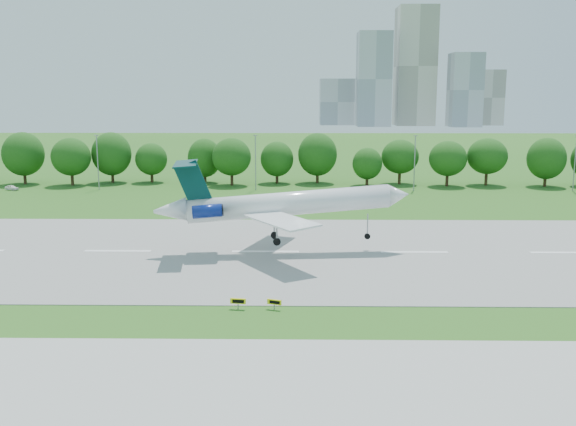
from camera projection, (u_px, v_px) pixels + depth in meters
The scene contains 9 objects.
ground at pixel (46, 314), 61.98m from camera, with size 600.00×600.00×0.00m, color #235616.
runway at pixel (118, 251), 86.55m from camera, with size 400.00×45.00×0.08m, color gray.
tree_line at pixel (195, 158), 151.32m from camera, with size 288.40×8.40×10.40m.
light_poles at pixel (176, 162), 141.50m from camera, with size 175.90×0.25×12.19m.
skyline at pixel (409, 81), 439.04m from camera, with size 127.00×52.00×80.00m.
airliner at pixel (276, 204), 84.83m from camera, with size 34.28×24.75×11.16m.
taxi_sign_centre at pixel (238, 301), 63.14m from camera, with size 1.57×0.39×1.10m.
taxi_sign_right at pixel (274, 302), 63.02m from camera, with size 1.44×0.64×1.03m.
service_vehicle_b at pixel (12, 188), 142.34m from camera, with size 1.33×3.31×1.13m, color white.
Camera 1 is at (24.32, -58.82, 20.83)m, focal length 40.00 mm.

